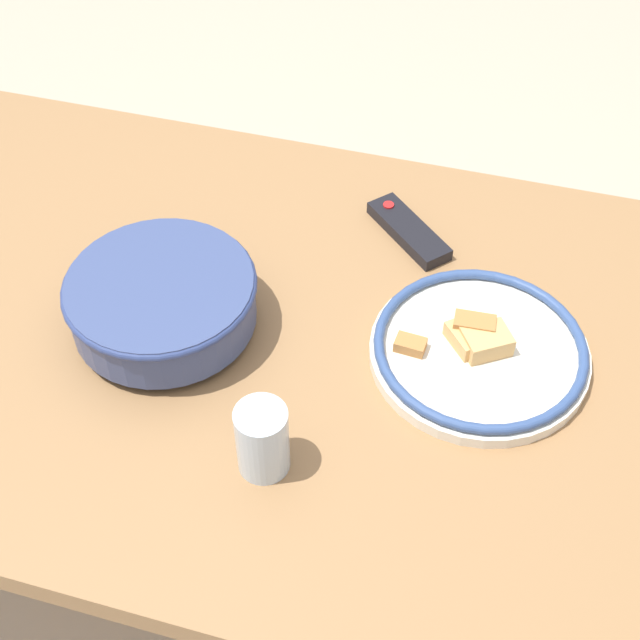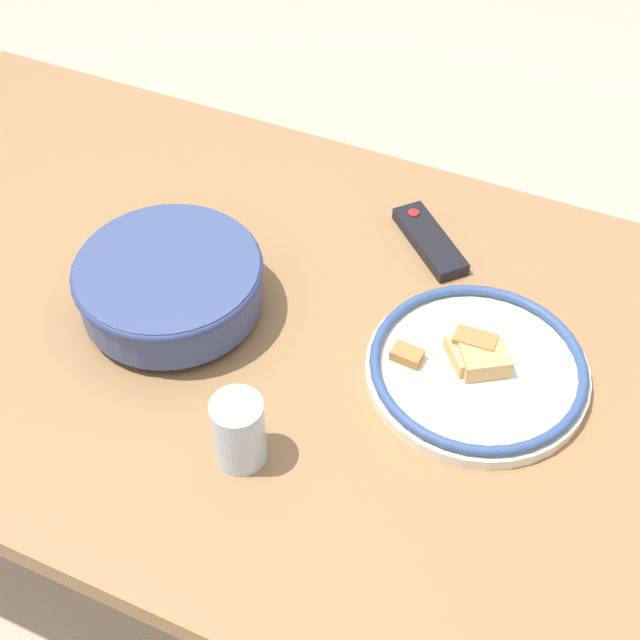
{
  "view_description": "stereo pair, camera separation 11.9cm",
  "coord_description": "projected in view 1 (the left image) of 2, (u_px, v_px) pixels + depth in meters",
  "views": [
    {
      "loc": [
        0.29,
        -0.77,
        1.67
      ],
      "look_at": [
        0.07,
        0.0,
        0.79
      ],
      "focal_mm": 50.0,
      "sensor_mm": 36.0,
      "label": 1
    },
    {
      "loc": [
        0.4,
        -0.73,
        1.67
      ],
      "look_at": [
        0.07,
        0.0,
        0.79
      ],
      "focal_mm": 50.0,
      "sensor_mm": 36.0,
      "label": 2
    }
  ],
  "objects": [
    {
      "name": "tv_remote",
      "position": [
        408.0,
        231.0,
        1.36
      ],
      "size": [
        0.15,
        0.14,
        0.02
      ],
      "rotation": [
        0.0,
        0.0,
        0.83
      ],
      "color": "black",
      "rests_on": "dining_table"
    },
    {
      "name": "dining_table",
      "position": [
        271.0,
        367.0,
        1.29
      ],
      "size": [
        1.59,
        0.86,
        0.74
      ],
      "color": "olive",
      "rests_on": "ground_plane"
    },
    {
      "name": "food_plate",
      "position": [
        479.0,
        349.0,
        1.19
      ],
      "size": [
        0.3,
        0.3,
        0.05
      ],
      "color": "silver",
      "rests_on": "dining_table"
    },
    {
      "name": "noodle_bowl",
      "position": [
        162.0,
        300.0,
        1.21
      ],
      "size": [
        0.26,
        0.26,
        0.09
      ],
      "color": "#384775",
      "rests_on": "dining_table"
    },
    {
      "name": "ground_plane",
      "position": [
        284.0,
        576.0,
        1.79
      ],
      "size": [
        8.0,
        8.0,
        0.0
      ],
      "primitive_type": "plane",
      "color": "#B7A88E"
    },
    {
      "name": "drinking_glass",
      "position": [
        262.0,
        440.0,
        1.05
      ],
      "size": [
        0.06,
        0.06,
        0.1
      ],
      "color": "silver",
      "rests_on": "dining_table"
    }
  ]
}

